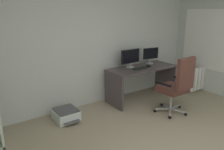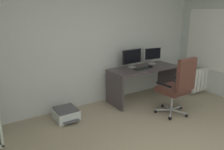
% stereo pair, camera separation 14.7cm
% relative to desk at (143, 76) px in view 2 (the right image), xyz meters
% --- Properties ---
extents(wall_back, '(5.54, 0.10, 2.72)m').
position_rel_desk_xyz_m(wall_back, '(-1.15, 0.46, 0.82)').
color(wall_back, silver).
rests_on(wall_back, ground).
extents(window_pane, '(0.01, 1.19, 1.29)m').
position_rel_desk_xyz_m(window_pane, '(1.62, -0.47, 0.71)').
color(window_pane, white).
extents(window_frame, '(0.02, 1.27, 1.37)m').
position_rel_desk_xyz_m(window_frame, '(1.61, -0.47, 0.71)').
color(window_frame, white).
extents(desk, '(1.56, 0.64, 0.72)m').
position_rel_desk_xyz_m(desk, '(0.00, 0.00, 0.00)').
color(desk, '#4B4143').
rests_on(desk, ground).
extents(monitor_main, '(0.49, 0.18, 0.39)m').
position_rel_desk_xyz_m(monitor_main, '(-0.20, 0.16, 0.41)').
color(monitor_main, '#B2B5B7').
rests_on(monitor_main, desk).
extents(monitor_secondary, '(0.45, 0.18, 0.38)m').
position_rel_desk_xyz_m(monitor_secondary, '(0.39, 0.16, 0.40)').
color(monitor_secondary, '#B2B5B7').
rests_on(monitor_secondary, desk).
extents(keyboard, '(0.34, 0.14, 0.02)m').
position_rel_desk_xyz_m(keyboard, '(-0.13, -0.07, 0.19)').
color(keyboard, black).
rests_on(keyboard, desk).
extents(computer_mouse, '(0.08, 0.11, 0.03)m').
position_rel_desk_xyz_m(computer_mouse, '(0.15, -0.05, 0.20)').
color(computer_mouse, black).
rests_on(computer_mouse, desk).
extents(office_chair, '(0.63, 0.63, 1.12)m').
position_rel_desk_xyz_m(office_chair, '(-0.01, -0.97, 0.06)').
color(office_chair, '#B7BABC').
rests_on(office_chair, ground).
extents(printer, '(0.40, 0.52, 0.20)m').
position_rel_desk_xyz_m(printer, '(-1.81, 0.03, -0.44)').
color(printer, silver).
rests_on(printer, ground).
extents(radiator, '(0.88, 0.10, 0.54)m').
position_rel_desk_xyz_m(radiator, '(1.52, -0.47, -0.21)').
color(radiator, white).
rests_on(radiator, ground).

